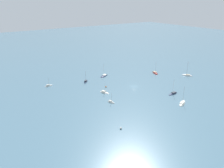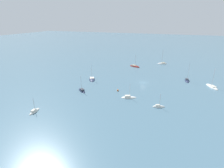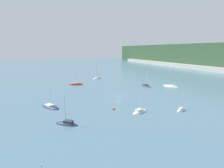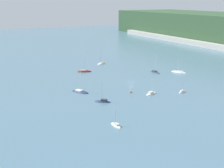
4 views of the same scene
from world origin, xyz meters
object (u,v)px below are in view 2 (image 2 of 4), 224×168
Objects in this scene: sailboat_2 at (162,64)px; sailboat_8 at (212,87)px; sailboat_4 at (35,112)px; sailboat_5 at (187,81)px; sailboat_3 at (92,79)px; mooring_buoy_1 at (118,90)px; sailboat_1 at (82,91)px; sailboat_0 at (159,107)px; sailboat_6 at (135,67)px; sailboat_7 at (129,97)px.

sailboat_2 is 1.11× the size of sailboat_8.
sailboat_5 is (-53.66, 51.65, 0.03)m from sailboat_4.
mooring_buoy_1 is at bearing 31.78° from sailboat_3.
sailboat_3 is 0.93× the size of sailboat_8.
sailboat_1 is 23.32m from sailboat_4.
sailboat_1 is 16.11m from sailboat_3.
sailboat_0 is 21.18m from mooring_buoy_1.
sailboat_3 reaches higher than mooring_buoy_1.
sailboat_4 is at bearing -80.94° from sailboat_6.
sailboat_1 is at bearing 159.57° from sailboat_7.
sailboat_0 is 34.60m from sailboat_1.
sailboat_5 is 38.83m from sailboat_7.
sailboat_0 is 0.77× the size of sailboat_1.
sailboat_5 is at bearing -5.74° from sailboat_6.
sailboat_5 is at bearing -47.43° from sailboat_4.
sailboat_2 is 60.17m from mooring_buoy_1.
mooring_buoy_1 is (58.43, -14.37, 0.31)m from sailboat_2.
sailboat_6 is (-18.50, -32.43, -0.06)m from sailboat_5.
sailboat_1 is 55.00m from sailboat_5.
sailboat_5 is 1.44× the size of sailboat_7.
sailboat_0 is 57.63m from sailboat_6.
sailboat_0 is 0.87× the size of sailboat_7.
sailboat_5 reaches higher than sailboat_4.
sailboat_1 reaches higher than mooring_buoy_1.
sailboat_0 is 67.84m from sailboat_2.
sailboat_2 reaches higher than sailboat_1.
mooring_buoy_1 is (-5.52, 15.35, 0.25)m from sailboat_1.
sailboat_8 is (-25.50, 56.22, -0.07)m from sailboat_1.
sailboat_1 is at bearing -70.21° from mooring_buoy_1.
sailboat_0 reaches higher than mooring_buoy_1.
sailboat_6 is (-53.45, -21.54, -0.02)m from sailboat_0.
sailboat_6 is at bearing 93.84° from sailboat_0.
mooring_buoy_1 is at bearing -41.36° from sailboat_4.
sailboat_6 is 1.39× the size of sailboat_7.
sailboat_7 reaches higher than sailboat_4.
sailboat_3 is at bearing -119.74° from mooring_buoy_1.
mooring_buoy_1 is (25.70, -29.94, 0.26)m from sailboat_5.
sailboat_1 is 0.78× the size of sailboat_8.
mooring_buoy_1 is (-27.96, 21.71, 0.29)m from sailboat_4.
sailboat_6 is 49.67m from sailboat_8.
sailboat_2 reaches higher than sailboat_5.
sailboat_5 is 12.97× the size of mooring_buoy_1.
sailboat_0 is at bearing 117.29° from sailboat_8.
sailboat_2 is at bearing -158.08° from sailboat_5.
mooring_buoy_1 is (10.35, 18.11, 0.32)m from sailboat_3.
sailboat_6 is 0.95× the size of sailboat_8.
sailboat_4 is 74.47m from sailboat_5.
mooring_buoy_1 is at bearing 90.08° from sailboat_8.
sailboat_7 reaches higher than sailboat_0.
sailboat_8 reaches higher than sailboat_1.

